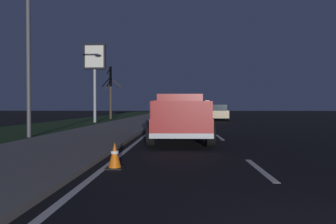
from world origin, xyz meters
name	(u,v)px	position (x,y,z in m)	size (l,w,h in m)	color
ground	(199,121)	(27.00, 0.00, 0.00)	(144.00, 144.00, 0.00)	black
sidewalk_shoulder	(140,120)	(27.00, 5.70, 0.06)	(108.00, 4.00, 0.12)	slate
grass_verge	(88,121)	(27.00, 10.70, 0.00)	(108.00, 6.00, 0.01)	#1E3819
lane_markings	(173,120)	(29.15, 2.55, 0.00)	(108.00, 3.54, 0.01)	silver
pickup_truck	(180,118)	(10.18, 1.76, 0.91)	(5.46, 2.36, 1.87)	maroon
sedan_white	(181,111)	(41.56, 1.70, 0.78)	(4.45, 2.10, 1.54)	silver
sedan_red	(181,113)	(25.53, 1.74, 0.78)	(4.42, 2.06, 1.54)	maroon
sedan_tan	(217,112)	(28.09, -1.86, 0.78)	(4.45, 2.10, 1.54)	#9E845B
gas_price_sign	(95,63)	(23.77, 9.14, 5.07)	(0.27, 1.90, 6.76)	#99999E
street_light_near	(35,34)	(11.04, 8.16, 4.56)	(0.36, 1.97, 7.51)	#4C4C51
bare_tree_far	(111,91)	(31.50, 9.57, 3.07)	(1.47, 2.53, 5.87)	#423323
traffic_cone_near	(115,156)	(4.36, 3.15, 0.28)	(0.36, 0.36, 0.58)	black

